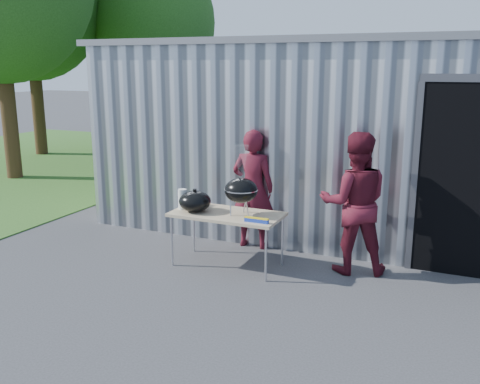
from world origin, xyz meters
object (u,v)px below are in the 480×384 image
at_px(kettle_grill, 241,185).
at_px(person_cook, 253,189).
at_px(folding_table, 227,216).
at_px(person_bystander, 354,203).

distance_m(kettle_grill, person_cook, 0.95).
relative_size(folding_table, person_cook, 0.84).
height_order(folding_table, person_cook, person_cook).
height_order(folding_table, person_bystander, person_bystander).
bearing_deg(person_bystander, person_cook, -31.34).
xyz_separation_m(folding_table, person_bystander, (1.62, 0.49, 0.23)).
height_order(kettle_grill, person_cook, person_cook).
bearing_deg(kettle_grill, folding_table, 176.30).
xyz_separation_m(person_cook, person_bystander, (1.60, -0.39, 0.04)).
bearing_deg(kettle_grill, person_cook, 102.25).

